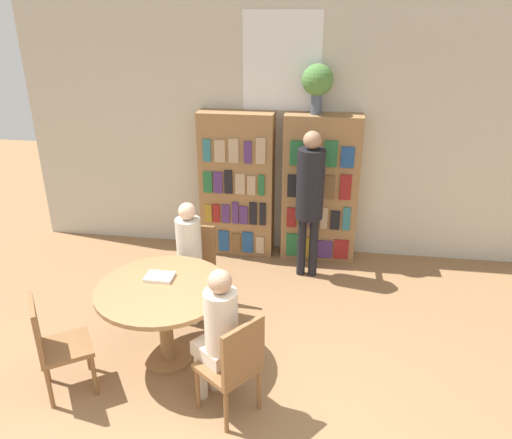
# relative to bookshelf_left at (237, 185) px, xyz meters

# --- Properties ---
(wall_back) EXTENTS (6.40, 0.07, 3.00)m
(wall_back) POSITION_rel_bookshelf_left_xyz_m (0.51, 0.19, 0.61)
(wall_back) COLOR beige
(wall_back) RESTS_ON ground_plane
(bookshelf_left) EXTENTS (0.90, 0.34, 1.80)m
(bookshelf_left) POSITION_rel_bookshelf_left_xyz_m (0.00, 0.00, 0.00)
(bookshelf_left) COLOR olive
(bookshelf_left) RESTS_ON ground_plane
(bookshelf_right) EXTENTS (0.90, 0.34, 1.80)m
(bookshelf_right) POSITION_rel_bookshelf_left_xyz_m (1.02, -0.00, 0.00)
(bookshelf_right) COLOR olive
(bookshelf_right) RESTS_ON ground_plane
(flower_vase) EXTENTS (0.35, 0.35, 0.56)m
(flower_vase) POSITION_rel_bookshelf_left_xyz_m (0.93, 0.00, 1.26)
(flower_vase) COLOR #475166
(flower_vase) RESTS_ON bookshelf_right
(reading_table) EXTENTS (1.14, 1.14, 0.75)m
(reading_table) POSITION_rel_bookshelf_left_xyz_m (-0.24, -2.23, -0.28)
(reading_table) COLOR olive
(reading_table) RESTS_ON ground_plane
(chair_near_camera) EXTENTS (0.56, 0.56, 0.88)m
(chair_near_camera) POSITION_rel_bookshelf_left_xyz_m (-0.98, -2.74, -0.41)
(chair_near_camera) COLOR brown
(chair_near_camera) RESTS_ON ground_plane
(chair_left_side) EXTENTS (0.41, 0.41, 0.88)m
(chair_left_side) POSITION_rel_bookshelf_left_xyz_m (-0.21, -1.32, -0.41)
(chair_left_side) COLOR brown
(chair_left_side) RESTS_ON ground_plane
(chair_far_side) EXTENTS (0.56, 0.56, 0.88)m
(chair_far_side) POSITION_rel_bookshelf_left_xyz_m (0.49, -2.78, -0.41)
(chair_far_side) COLOR brown
(chair_far_side) RESTS_ON ground_plane
(seated_reader_left) EXTENTS (0.26, 0.37, 1.22)m
(seated_reader_left) POSITION_rel_bookshelf_left_xyz_m (-0.22, -1.50, -0.21)
(seated_reader_left) COLOR beige
(seated_reader_left) RESTS_ON ground_plane
(seated_reader_right) EXTENTS (0.41, 0.40, 1.23)m
(seated_reader_right) POSITION_rel_bookshelf_left_xyz_m (0.34, -2.67, -0.21)
(seated_reader_right) COLOR beige
(seated_reader_right) RESTS_ON ground_plane
(librarian_standing) EXTENTS (0.31, 0.58, 1.73)m
(librarian_standing) POSITION_rel_bookshelf_left_xyz_m (0.92, -0.50, 0.16)
(librarian_standing) COLOR black
(librarian_standing) RESTS_ON ground_plane
(open_book_on_table) EXTENTS (0.24, 0.18, 0.03)m
(open_book_on_table) POSITION_rel_bookshelf_left_xyz_m (-0.30, -2.09, -0.13)
(open_book_on_table) COLOR silver
(open_book_on_table) RESTS_ON reading_table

